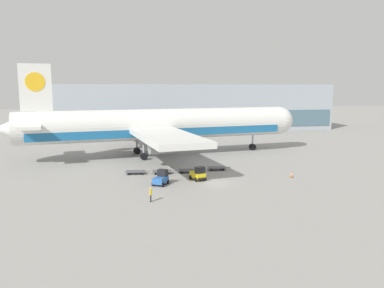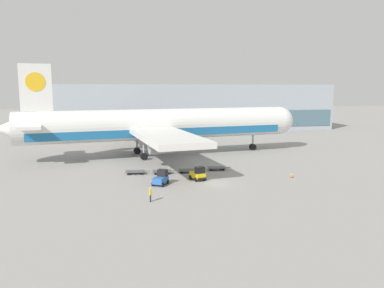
{
  "view_description": "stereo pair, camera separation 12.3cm",
  "coord_description": "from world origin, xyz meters",
  "px_view_note": "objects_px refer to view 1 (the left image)",
  "views": [
    {
      "loc": [
        -12.56,
        -48.27,
        12.92
      ],
      "look_at": [
        -1.56,
        10.26,
        4.0
      ],
      "focal_mm": 35.0,
      "sensor_mm": 36.0,
      "label": 1
    },
    {
      "loc": [
        -12.44,
        -48.29,
        12.92
      ],
      "look_at": [
        -1.56,
        10.26,
        4.0
      ],
      "focal_mm": 35.0,
      "sensor_mm": 36.0,
      "label": 2
    }
  ],
  "objects_px": {
    "baggage_tug_foreground": "(198,174)",
    "baggage_dolly_third": "(188,170)",
    "traffic_cone_near": "(292,175)",
    "ground_crew_near": "(151,193)",
    "airplane_main": "(157,126)",
    "baggage_dolly_trail": "(217,168)",
    "baggage_tug_mid": "(161,178)",
    "baggage_dolly_lead": "(135,172)",
    "baggage_dolly_second": "(162,171)"
  },
  "relations": [
    {
      "from": "baggage_dolly_third",
      "to": "baggage_dolly_lead",
      "type": "bearing_deg",
      "value": -177.57
    },
    {
      "from": "baggage_dolly_second",
      "to": "baggage_dolly_trail",
      "type": "bearing_deg",
      "value": 12.47
    },
    {
      "from": "baggage_dolly_trail",
      "to": "traffic_cone_near",
      "type": "xyz_separation_m",
      "value": [
        9.57,
        -6.77,
        -0.0
      ]
    },
    {
      "from": "airplane_main",
      "to": "baggage_dolly_third",
      "type": "height_order",
      "value": "airplane_main"
    },
    {
      "from": "baggage_tug_mid",
      "to": "ground_crew_near",
      "type": "xyz_separation_m",
      "value": [
        -1.97,
        -7.38,
        0.12
      ]
    },
    {
      "from": "baggage_tug_mid",
      "to": "baggage_dolly_third",
      "type": "height_order",
      "value": "baggage_tug_mid"
    },
    {
      "from": "baggage_tug_mid",
      "to": "traffic_cone_near",
      "type": "height_order",
      "value": "baggage_tug_mid"
    },
    {
      "from": "baggage_tug_mid",
      "to": "ground_crew_near",
      "type": "height_order",
      "value": "baggage_tug_mid"
    },
    {
      "from": "baggage_tug_foreground",
      "to": "ground_crew_near",
      "type": "relative_size",
      "value": 1.62
    },
    {
      "from": "baggage_tug_foreground",
      "to": "baggage_dolly_trail",
      "type": "distance_m",
      "value": 7.3
    },
    {
      "from": "baggage_tug_mid",
      "to": "baggage_tug_foreground",
      "type": "bearing_deg",
      "value": -42.33
    },
    {
      "from": "ground_crew_near",
      "to": "baggage_dolly_third",
      "type": "bearing_deg",
      "value": 163.3
    },
    {
      "from": "baggage_tug_mid",
      "to": "baggage_dolly_second",
      "type": "height_order",
      "value": "baggage_tug_mid"
    },
    {
      "from": "baggage_tug_mid",
      "to": "airplane_main",
      "type": "bearing_deg",
      "value": 27.32
    },
    {
      "from": "ground_crew_near",
      "to": "traffic_cone_near",
      "type": "xyz_separation_m",
      "value": [
        21.19,
        8.12,
        -0.61
      ]
    },
    {
      "from": "baggage_tug_foreground",
      "to": "traffic_cone_near",
      "type": "relative_size",
      "value": 3.49
    },
    {
      "from": "baggage_dolly_third",
      "to": "traffic_cone_near",
      "type": "xyz_separation_m",
      "value": [
        14.41,
        -5.77,
        -0.0
      ]
    },
    {
      "from": "baggage_tug_mid",
      "to": "traffic_cone_near",
      "type": "relative_size",
      "value": 3.58
    },
    {
      "from": "baggage_dolly_lead",
      "to": "airplane_main",
      "type": "bearing_deg",
      "value": 78.21
    },
    {
      "from": "baggage_dolly_third",
      "to": "baggage_dolly_trail",
      "type": "height_order",
      "value": "same"
    },
    {
      "from": "airplane_main",
      "to": "ground_crew_near",
      "type": "relative_size",
      "value": 34.04
    },
    {
      "from": "airplane_main",
      "to": "baggage_tug_foreground",
      "type": "distance_m",
      "value": 21.28
    },
    {
      "from": "baggage_dolly_lead",
      "to": "traffic_cone_near",
      "type": "relative_size",
      "value": 4.78
    },
    {
      "from": "baggage_tug_foreground",
      "to": "baggage_dolly_third",
      "type": "height_order",
      "value": "baggage_tug_foreground"
    },
    {
      "from": "baggage_tug_foreground",
      "to": "baggage_dolly_second",
      "type": "xyz_separation_m",
      "value": [
        -4.62,
        4.94,
        -0.49
      ]
    },
    {
      "from": "baggage_tug_mid",
      "to": "baggage_dolly_trail",
      "type": "height_order",
      "value": "baggage_tug_mid"
    },
    {
      "from": "baggage_dolly_second",
      "to": "traffic_cone_near",
      "type": "height_order",
      "value": "traffic_cone_near"
    },
    {
      "from": "airplane_main",
      "to": "baggage_dolly_trail",
      "type": "distance_m",
      "value": 17.39
    },
    {
      "from": "airplane_main",
      "to": "baggage_dolly_lead",
      "type": "bearing_deg",
      "value": -116.57
    },
    {
      "from": "airplane_main",
      "to": "baggage_dolly_lead",
      "type": "xyz_separation_m",
      "value": [
        -4.8,
        -14.89,
        -5.45
      ]
    },
    {
      "from": "airplane_main",
      "to": "baggage_dolly_second",
      "type": "xyz_separation_m",
      "value": [
        -0.78,
        -15.4,
        -5.45
      ]
    },
    {
      "from": "airplane_main",
      "to": "baggage_dolly_trail",
      "type": "bearing_deg",
      "value": -69.47
    },
    {
      "from": "airplane_main",
      "to": "baggage_tug_mid",
      "type": "xyz_separation_m",
      "value": [
        -1.59,
        -21.92,
        -4.96
      ]
    },
    {
      "from": "baggage_dolly_trail",
      "to": "baggage_dolly_third",
      "type": "bearing_deg",
      "value": -162.29
    },
    {
      "from": "baggage_tug_mid",
      "to": "baggage_dolly_lead",
      "type": "bearing_deg",
      "value": 56.03
    },
    {
      "from": "baggage_dolly_trail",
      "to": "ground_crew_near",
      "type": "bearing_deg",
      "value": -121.92
    },
    {
      "from": "airplane_main",
      "to": "ground_crew_near",
      "type": "distance_m",
      "value": 29.91
    },
    {
      "from": "baggage_dolly_lead",
      "to": "traffic_cone_near",
      "type": "bearing_deg",
      "value": -9.58
    },
    {
      "from": "baggage_dolly_second",
      "to": "ground_crew_near",
      "type": "relative_size",
      "value": 2.22
    },
    {
      "from": "baggage_dolly_second",
      "to": "baggage_dolly_trail",
      "type": "relative_size",
      "value": 1.0
    },
    {
      "from": "baggage_tug_foreground",
      "to": "baggage_dolly_second",
      "type": "height_order",
      "value": "baggage_tug_foreground"
    },
    {
      "from": "baggage_dolly_third",
      "to": "ground_crew_near",
      "type": "distance_m",
      "value": 15.48
    },
    {
      "from": "airplane_main",
      "to": "baggage_tug_mid",
      "type": "bearing_deg",
      "value": -102.86
    },
    {
      "from": "airplane_main",
      "to": "traffic_cone_near",
      "type": "height_order",
      "value": "airplane_main"
    },
    {
      "from": "baggage_tug_foreground",
      "to": "traffic_cone_near",
      "type": "height_order",
      "value": "baggage_tug_foreground"
    },
    {
      "from": "baggage_dolly_lead",
      "to": "baggage_dolly_trail",
      "type": "xyz_separation_m",
      "value": [
        12.86,
        0.49,
        0.0
      ]
    },
    {
      "from": "traffic_cone_near",
      "to": "ground_crew_near",
      "type": "bearing_deg",
      "value": -159.04
    },
    {
      "from": "airplane_main",
      "to": "baggage_dolly_trail",
      "type": "xyz_separation_m",
      "value": [
        8.07,
        -14.41,
        -5.45
      ]
    },
    {
      "from": "baggage_dolly_third",
      "to": "traffic_cone_near",
      "type": "distance_m",
      "value": 15.52
    },
    {
      "from": "baggage_dolly_lead",
      "to": "traffic_cone_near",
      "type": "distance_m",
      "value": 23.29
    }
  ]
}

